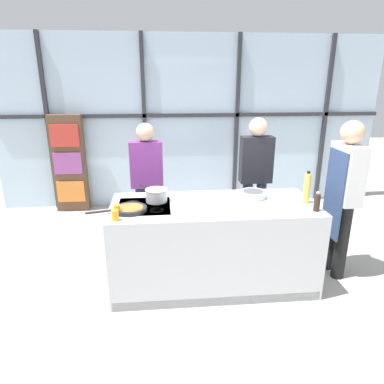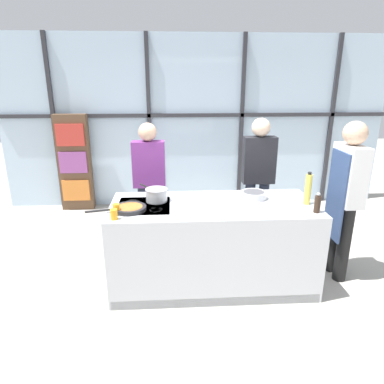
# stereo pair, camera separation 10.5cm
# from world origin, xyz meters

# --- Properties ---
(ground_plane) EXTENTS (18.00, 18.00, 0.00)m
(ground_plane) POSITION_xyz_m (0.00, 0.00, 0.00)
(ground_plane) COLOR #ADA89E
(back_window_wall) EXTENTS (6.40, 0.10, 2.80)m
(back_window_wall) POSITION_xyz_m (0.00, 2.55, 1.40)
(back_window_wall) COLOR silver
(back_window_wall) RESTS_ON ground_plane
(bookshelf) EXTENTS (0.52, 0.19, 1.58)m
(bookshelf) POSITION_xyz_m (-2.01, 2.36, 0.79)
(bookshelf) COLOR brown
(bookshelf) RESTS_ON ground_plane
(demo_island) EXTENTS (2.08, 0.88, 0.90)m
(demo_island) POSITION_xyz_m (-0.00, -0.00, 0.45)
(demo_island) COLOR silver
(demo_island) RESTS_ON ground_plane
(chef) EXTENTS (0.24, 0.44, 1.72)m
(chef) POSITION_xyz_m (1.40, 0.06, 0.98)
(chef) COLOR black
(chef) RESTS_ON ground_plane
(spectator_far_left) EXTENTS (0.41, 0.22, 1.61)m
(spectator_far_left) POSITION_xyz_m (-0.70, 0.98, 0.92)
(spectator_far_left) COLOR #232838
(spectator_far_left) RESTS_ON ground_plane
(spectator_center_left) EXTENTS (0.41, 0.23, 1.65)m
(spectator_center_left) POSITION_xyz_m (0.70, 0.98, 0.95)
(spectator_center_left) COLOR #232838
(spectator_center_left) RESTS_ON ground_plane
(frying_pan) EXTENTS (0.56, 0.32, 0.04)m
(frying_pan) POSITION_xyz_m (-0.83, -0.13, 0.92)
(frying_pan) COLOR #232326
(frying_pan) RESTS_ON demo_island
(saucepan) EXTENTS (0.30, 0.37, 0.13)m
(saucepan) POSITION_xyz_m (-0.58, 0.13, 0.97)
(saucepan) COLOR silver
(saucepan) RESTS_ON demo_island
(white_plate) EXTENTS (0.27, 0.27, 0.01)m
(white_plate) POSITION_xyz_m (0.49, 0.32, 0.91)
(white_plate) COLOR white
(white_plate) RESTS_ON demo_island
(mixing_bowl) EXTENTS (0.27, 0.27, 0.07)m
(mixing_bowl) POSITION_xyz_m (0.45, 0.15, 0.94)
(mixing_bowl) COLOR silver
(mixing_bowl) RESTS_ON demo_island
(oil_bottle) EXTENTS (0.07, 0.07, 0.33)m
(oil_bottle) POSITION_xyz_m (0.94, -0.06, 1.06)
(oil_bottle) COLOR #E0CC4C
(oil_bottle) RESTS_ON demo_island
(pepper_grinder) EXTENTS (0.06, 0.06, 0.20)m
(pepper_grinder) POSITION_xyz_m (0.95, -0.28, 0.99)
(pepper_grinder) COLOR #332319
(pepper_grinder) RESTS_ON demo_island
(juice_glass_near) EXTENTS (0.06, 0.06, 0.10)m
(juice_glass_near) POSITION_xyz_m (-0.94, -0.34, 0.95)
(juice_glass_near) COLOR orange
(juice_glass_near) RESTS_ON demo_island
(juice_glass_far) EXTENTS (0.06, 0.06, 0.10)m
(juice_glass_far) POSITION_xyz_m (-0.94, -0.20, 0.95)
(juice_glass_far) COLOR orange
(juice_glass_far) RESTS_ON demo_island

